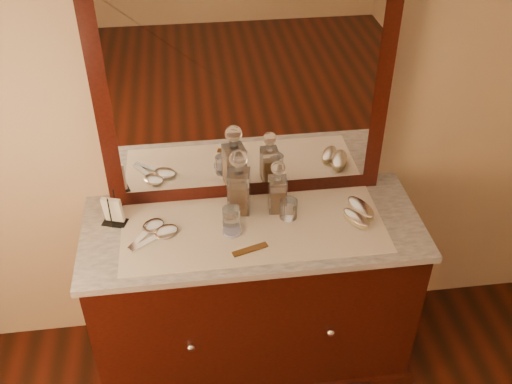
# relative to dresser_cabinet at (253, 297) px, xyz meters

# --- Properties ---
(dresser_cabinet) EXTENTS (1.40, 0.55, 0.82)m
(dresser_cabinet) POSITION_rel_dresser_cabinet_xyz_m (0.00, 0.00, 0.00)
(dresser_cabinet) COLOR black
(dresser_cabinet) RESTS_ON floor
(dresser_plinth) EXTENTS (1.46, 0.59, 0.08)m
(dresser_plinth) POSITION_rel_dresser_cabinet_xyz_m (0.00, 0.00, -0.37)
(dresser_plinth) COLOR black
(dresser_plinth) RESTS_ON floor
(knob_left) EXTENTS (0.04, 0.04, 0.04)m
(knob_left) POSITION_rel_dresser_cabinet_xyz_m (-0.30, -0.28, 0.04)
(knob_left) COLOR silver
(knob_left) RESTS_ON dresser_cabinet
(knob_right) EXTENTS (0.04, 0.04, 0.04)m
(knob_right) POSITION_rel_dresser_cabinet_xyz_m (0.30, -0.28, 0.04)
(knob_right) COLOR silver
(knob_right) RESTS_ON dresser_cabinet
(marble_top) EXTENTS (1.44, 0.59, 0.03)m
(marble_top) POSITION_rel_dresser_cabinet_xyz_m (0.00, 0.00, 0.42)
(marble_top) COLOR silver
(marble_top) RESTS_ON dresser_cabinet
(mirror_frame) EXTENTS (1.20, 0.08, 1.00)m
(mirror_frame) POSITION_rel_dresser_cabinet_xyz_m (0.00, 0.25, 0.94)
(mirror_frame) COLOR black
(mirror_frame) RESTS_ON marble_top
(mirror_glass) EXTENTS (1.06, 0.01, 0.86)m
(mirror_glass) POSITION_rel_dresser_cabinet_xyz_m (0.00, 0.21, 0.94)
(mirror_glass) COLOR white
(mirror_glass) RESTS_ON marble_top
(lace_runner) EXTENTS (1.10, 0.45, 0.00)m
(lace_runner) POSITION_rel_dresser_cabinet_xyz_m (0.00, -0.02, 0.44)
(lace_runner) COLOR silver
(lace_runner) RESTS_ON marble_top
(pin_dish) EXTENTS (0.09, 0.09, 0.01)m
(pin_dish) POSITION_rel_dresser_cabinet_xyz_m (-0.09, -0.04, 0.45)
(pin_dish) COLOR silver
(pin_dish) RESTS_ON lace_runner
(comb) EXTENTS (0.15, 0.07, 0.01)m
(comb) POSITION_rel_dresser_cabinet_xyz_m (-0.03, -0.16, 0.45)
(comb) COLOR brown
(comb) RESTS_ON lace_runner
(napkin_rack) EXTENTS (0.12, 0.09, 0.15)m
(napkin_rack) POSITION_rel_dresser_cabinet_xyz_m (-0.58, 0.09, 0.50)
(napkin_rack) COLOR black
(napkin_rack) RESTS_ON marble_top
(decanter_left) EXTENTS (0.11, 0.11, 0.31)m
(decanter_left) POSITION_rel_dresser_cabinet_xyz_m (-0.05, 0.11, 0.56)
(decanter_left) COLOR #915215
(decanter_left) RESTS_ON lace_runner
(decanter_right) EXTENTS (0.08, 0.08, 0.25)m
(decanter_right) POSITION_rel_dresser_cabinet_xyz_m (0.12, 0.09, 0.54)
(decanter_right) COLOR #915215
(decanter_right) RESTS_ON lace_runner
(brush_near) EXTENTS (0.12, 0.16, 0.04)m
(brush_near) POSITION_rel_dresser_cabinet_xyz_m (0.43, -0.04, 0.46)
(brush_near) COLOR tan
(brush_near) RESTS_ON lace_runner
(brush_far) EXTENTS (0.12, 0.18, 0.05)m
(brush_far) POSITION_rel_dresser_cabinet_xyz_m (0.47, 0.02, 0.47)
(brush_far) COLOR tan
(brush_far) RESTS_ON lace_runner
(hand_mirror_outer) EXTENTS (0.17, 0.21, 0.02)m
(hand_mirror_outer) POSITION_rel_dresser_cabinet_xyz_m (-0.43, 0.02, 0.45)
(hand_mirror_outer) COLOR silver
(hand_mirror_outer) RESTS_ON lace_runner
(hand_mirror_inner) EXTENTS (0.22, 0.18, 0.02)m
(hand_mirror_inner) POSITION_rel_dresser_cabinet_xyz_m (-0.38, -0.02, 0.45)
(hand_mirror_inner) COLOR silver
(hand_mirror_inner) RESTS_ON lace_runner
(tumblers) EXTENTS (0.32, 0.10, 0.09)m
(tumblers) POSITION_rel_dresser_cabinet_xyz_m (0.03, 0.02, 0.49)
(tumblers) COLOR white
(tumblers) RESTS_ON lace_runner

